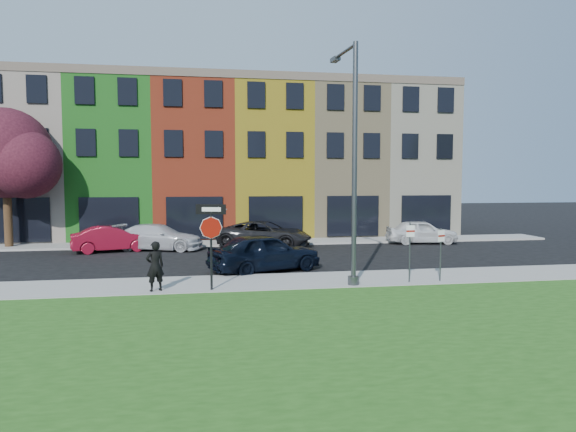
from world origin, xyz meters
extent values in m
plane|color=black|center=(0.00, 0.00, 0.00)|extent=(120.00, 120.00, 0.00)
cube|color=gray|center=(2.00, 3.00, 0.06)|extent=(40.00, 3.00, 0.12)
cube|color=gray|center=(-3.00, 15.00, 0.06)|extent=(40.00, 2.40, 0.12)
cube|color=beige|center=(-15.00, 21.20, 5.00)|extent=(5.00, 10.00, 10.00)
cube|color=green|center=(-10.00, 21.20, 5.00)|extent=(5.00, 10.00, 10.00)
cube|color=#B6391E|center=(-5.00, 21.20, 5.00)|extent=(5.00, 10.00, 10.00)
cube|color=gold|center=(0.00, 21.20, 5.00)|extent=(5.00, 10.00, 10.00)
cube|color=tan|center=(5.00, 21.20, 5.00)|extent=(5.00, 10.00, 10.00)
cube|color=beige|center=(10.00, 21.20, 5.00)|extent=(5.00, 10.00, 10.00)
cube|color=black|center=(-2.50, 16.14, 1.50)|extent=(30.00, 0.12, 2.60)
cylinder|color=black|center=(-4.24, 1.90, 1.53)|extent=(0.08, 0.08, 2.83)
cylinder|color=silver|center=(-4.24, 1.88, 2.24)|extent=(0.74, 0.26, 0.77)
cylinder|color=maroon|center=(-4.24, 1.85, 2.24)|extent=(0.70, 0.24, 0.73)
cube|color=black|center=(-4.24, 1.88, 2.86)|extent=(1.01, 0.36, 0.34)
cube|color=silver|center=(-4.24, 1.85, 2.86)|extent=(0.63, 0.22, 0.14)
imported|color=black|center=(-6.11, 2.00, 0.96)|extent=(0.91, 0.85, 1.69)
imported|color=black|center=(-1.96, 5.64, 0.81)|extent=(5.17, 6.07, 1.62)
imported|color=maroon|center=(-9.29, 12.79, 0.69)|extent=(3.47, 4.88, 1.38)
imported|color=silver|center=(-6.93, 13.06, 0.71)|extent=(4.42, 5.85, 1.41)
imported|color=black|center=(-1.07, 13.25, 0.75)|extent=(6.26, 7.11, 1.49)
imported|color=silver|center=(8.44, 13.33, 0.71)|extent=(2.80, 4.63, 1.42)
cylinder|color=#444749|center=(0.77, 1.90, 4.37)|extent=(0.18, 0.18, 8.50)
cylinder|color=#444749|center=(0.77, 1.90, 0.27)|extent=(0.40, 0.40, 0.30)
cylinder|color=#444749|center=(0.69, 2.90, 8.52)|extent=(0.28, 2.00, 0.12)
cube|color=#444749|center=(0.60, 3.99, 8.47)|extent=(0.29, 0.57, 0.16)
cylinder|color=#444749|center=(2.92, 2.01, 1.21)|extent=(0.05, 0.05, 2.18)
cube|color=silver|center=(2.92, 1.98, 2.00)|extent=(0.32, 0.02, 0.42)
cube|color=maroon|center=(2.92, 1.96, 2.00)|extent=(0.32, 0.01, 0.06)
cylinder|color=#444749|center=(4.13, 2.02, 1.10)|extent=(0.05, 0.05, 1.95)
cube|color=silver|center=(4.13, 1.99, 1.80)|extent=(0.31, 0.12, 0.42)
cube|color=maroon|center=(4.13, 1.97, 1.80)|extent=(0.31, 0.12, 0.06)
cylinder|color=black|center=(-15.21, 15.05, 1.84)|extent=(0.44, 0.44, 3.44)
sphere|color=black|center=(-15.21, 15.05, 5.30)|extent=(4.97, 4.97, 4.97)
sphere|color=black|center=(-13.97, 14.31, 4.68)|extent=(3.73, 3.73, 3.73)
sphere|color=black|center=(-14.96, 15.55, 6.17)|extent=(2.98, 2.98, 2.98)
camera|label=1|loc=(-4.50, -15.55, 3.90)|focal=32.00mm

